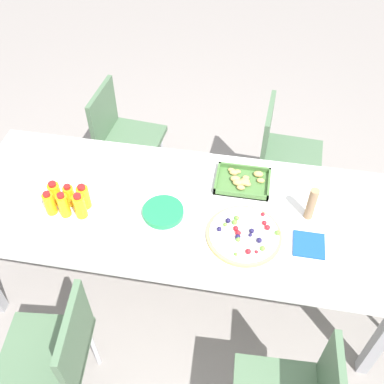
{
  "coord_description": "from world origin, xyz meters",
  "views": [
    {
      "loc": [
        0.31,
        -1.48,
        2.51
      ],
      "look_at": [
        0.03,
        0.1,
        0.77
      ],
      "focal_mm": 41.97,
      "sensor_mm": 36.0,
      "label": 1
    }
  ],
  "objects_px": {
    "party_table": "(182,215)",
    "chair_near_left": "(56,352)",
    "juice_bottle_2": "(80,206)",
    "fruit_pizza": "(244,235)",
    "juice_bottle_5": "(84,197)",
    "juice_bottle_1": "(64,205)",
    "napkin_stack": "(309,245)",
    "cardboard_tube": "(311,204)",
    "chair_far_left": "(122,133)",
    "juice_bottle_4": "(70,195)",
    "juice_bottle_3": "(55,193)",
    "chair_far_right": "(282,150)",
    "juice_bottle_0": "(50,203)",
    "snack_tray": "(243,181)",
    "plate_stack": "(163,212)"
  },
  "relations": [
    {
      "from": "chair_far_right",
      "to": "juice_bottle_0",
      "type": "relative_size",
      "value": 5.88
    },
    {
      "from": "chair_far_left",
      "to": "snack_tray",
      "type": "distance_m",
      "value": 1.08
    },
    {
      "from": "chair_far_left",
      "to": "napkin_stack",
      "type": "bearing_deg",
      "value": 57.55
    },
    {
      "from": "chair_far_right",
      "to": "fruit_pizza",
      "type": "xyz_separation_m",
      "value": [
        -0.18,
        -0.95,
        0.27
      ]
    },
    {
      "from": "chair_far_right",
      "to": "chair_far_left",
      "type": "bearing_deg",
      "value": -85.68
    },
    {
      "from": "juice_bottle_1",
      "to": "juice_bottle_5",
      "type": "relative_size",
      "value": 1.02
    },
    {
      "from": "juice_bottle_0",
      "to": "juice_bottle_1",
      "type": "distance_m",
      "value": 0.07
    },
    {
      "from": "chair_near_left",
      "to": "juice_bottle_4",
      "type": "distance_m",
      "value": 0.75
    },
    {
      "from": "chair_far_left",
      "to": "juice_bottle_4",
      "type": "xyz_separation_m",
      "value": [
        0.01,
        -0.88,
        0.31
      ]
    },
    {
      "from": "juice_bottle_4",
      "to": "chair_far_left",
      "type": "bearing_deg",
      "value": 90.97
    },
    {
      "from": "juice_bottle_3",
      "to": "juice_bottle_5",
      "type": "relative_size",
      "value": 0.95
    },
    {
      "from": "party_table",
      "to": "chair_near_left",
      "type": "bearing_deg",
      "value": -121.13
    },
    {
      "from": "juice_bottle_3",
      "to": "cardboard_tube",
      "type": "xyz_separation_m",
      "value": [
        1.29,
        0.12,
        0.03
      ]
    },
    {
      "from": "fruit_pizza",
      "to": "juice_bottle_5",
      "type": "bearing_deg",
      "value": 176.08
    },
    {
      "from": "chair_far_left",
      "to": "chair_far_right",
      "type": "bearing_deg",
      "value": 95.8
    },
    {
      "from": "juice_bottle_4",
      "to": "napkin_stack",
      "type": "relative_size",
      "value": 0.87
    },
    {
      "from": "chair_far_left",
      "to": "juice_bottle_4",
      "type": "height_order",
      "value": "juice_bottle_4"
    },
    {
      "from": "chair_near_left",
      "to": "juice_bottle_2",
      "type": "xyz_separation_m",
      "value": [
        -0.04,
        0.61,
        0.32
      ]
    },
    {
      "from": "juice_bottle_2",
      "to": "fruit_pizza",
      "type": "distance_m",
      "value": 0.82
    },
    {
      "from": "chair_far_right",
      "to": "juice_bottle_0",
      "type": "bearing_deg",
      "value": -46.82
    },
    {
      "from": "juice_bottle_5",
      "to": "juice_bottle_0",
      "type": "bearing_deg",
      "value": -155.4
    },
    {
      "from": "juice_bottle_0",
      "to": "snack_tray",
      "type": "bearing_deg",
      "value": 21.79
    },
    {
      "from": "fruit_pizza",
      "to": "juice_bottle_3",
      "type": "bearing_deg",
      "value": 176.61
    },
    {
      "from": "fruit_pizza",
      "to": "napkin_stack",
      "type": "height_order",
      "value": "fruit_pizza"
    },
    {
      "from": "chair_near_left",
      "to": "party_table",
      "type": "bearing_deg",
      "value": -37.31
    },
    {
      "from": "cardboard_tube",
      "to": "napkin_stack",
      "type": "bearing_deg",
      "value": -88.44
    },
    {
      "from": "juice_bottle_2",
      "to": "plate_stack",
      "type": "xyz_separation_m",
      "value": [
        0.4,
        0.08,
        -0.06
      ]
    },
    {
      "from": "juice_bottle_1",
      "to": "juice_bottle_2",
      "type": "xyz_separation_m",
      "value": [
        0.08,
        0.01,
        0.0
      ]
    },
    {
      "from": "juice_bottle_4",
      "to": "juice_bottle_3",
      "type": "bearing_deg",
      "value": -179.54
    },
    {
      "from": "chair_near_left",
      "to": "chair_far_right",
      "type": "bearing_deg",
      "value": -37.81
    },
    {
      "from": "juice_bottle_3",
      "to": "juice_bottle_5",
      "type": "bearing_deg",
      "value": -0.54
    },
    {
      "from": "napkin_stack",
      "to": "cardboard_tube",
      "type": "height_order",
      "value": "cardboard_tube"
    },
    {
      "from": "juice_bottle_0",
      "to": "party_table",
      "type": "bearing_deg",
      "value": 12.57
    },
    {
      "from": "chair_far_right",
      "to": "chair_near_left",
      "type": "bearing_deg",
      "value": -28.23
    },
    {
      "from": "chair_near_left",
      "to": "snack_tray",
      "type": "xyz_separation_m",
      "value": [
        0.74,
        0.98,
        0.27
      ]
    },
    {
      "from": "party_table",
      "to": "napkin_stack",
      "type": "height_order",
      "value": "napkin_stack"
    },
    {
      "from": "snack_tray",
      "to": "juice_bottle_5",
      "type": "bearing_deg",
      "value": -158.78
    },
    {
      "from": "juice_bottle_1",
      "to": "juice_bottle_3",
      "type": "bearing_deg",
      "value": 135.52
    },
    {
      "from": "juice_bottle_1",
      "to": "juice_bottle_5",
      "type": "xyz_separation_m",
      "value": [
        0.08,
        0.07,
        -0.0
      ]
    },
    {
      "from": "juice_bottle_2",
      "to": "cardboard_tube",
      "type": "bearing_deg",
      "value": 9.52
    },
    {
      "from": "party_table",
      "to": "fruit_pizza",
      "type": "distance_m",
      "value": 0.36
    },
    {
      "from": "party_table",
      "to": "cardboard_tube",
      "type": "bearing_deg",
      "value": 4.53
    },
    {
      "from": "party_table",
      "to": "snack_tray",
      "type": "distance_m",
      "value": 0.38
    },
    {
      "from": "juice_bottle_3",
      "to": "juice_bottle_5",
      "type": "height_order",
      "value": "juice_bottle_5"
    },
    {
      "from": "chair_far_right",
      "to": "juice_bottle_4",
      "type": "relative_size",
      "value": 6.33
    },
    {
      "from": "chair_far_right",
      "to": "juice_bottle_5",
      "type": "distance_m",
      "value": 1.39
    },
    {
      "from": "juice_bottle_3",
      "to": "fruit_pizza",
      "type": "distance_m",
      "value": 0.98
    },
    {
      "from": "chair_far_left",
      "to": "cardboard_tube",
      "type": "distance_m",
      "value": 1.48
    },
    {
      "from": "juice_bottle_4",
      "to": "fruit_pizza",
      "type": "height_order",
      "value": "juice_bottle_4"
    },
    {
      "from": "juice_bottle_0",
      "to": "chair_far_left",
      "type": "bearing_deg",
      "value": 86.31
    }
  ]
}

